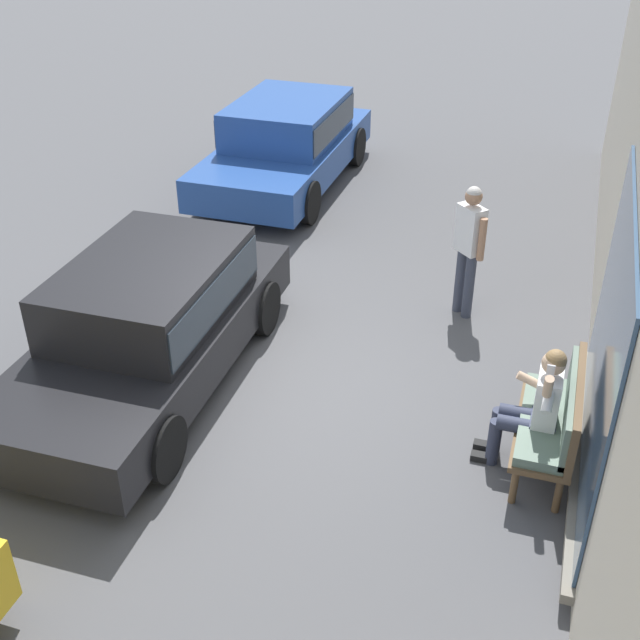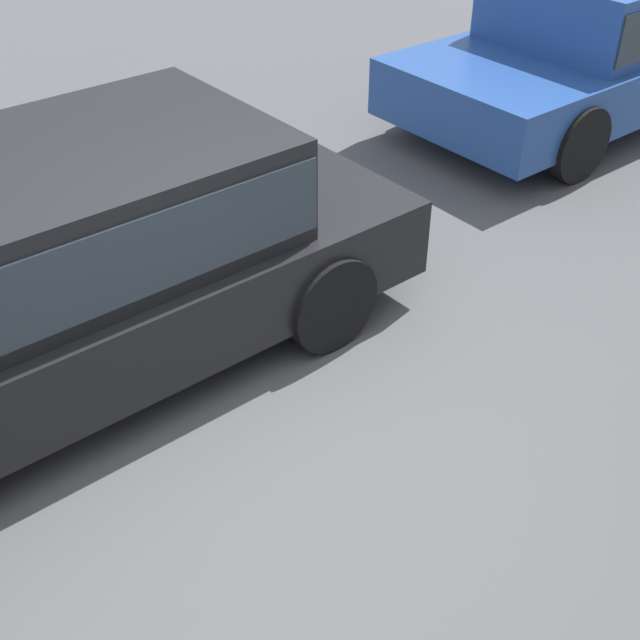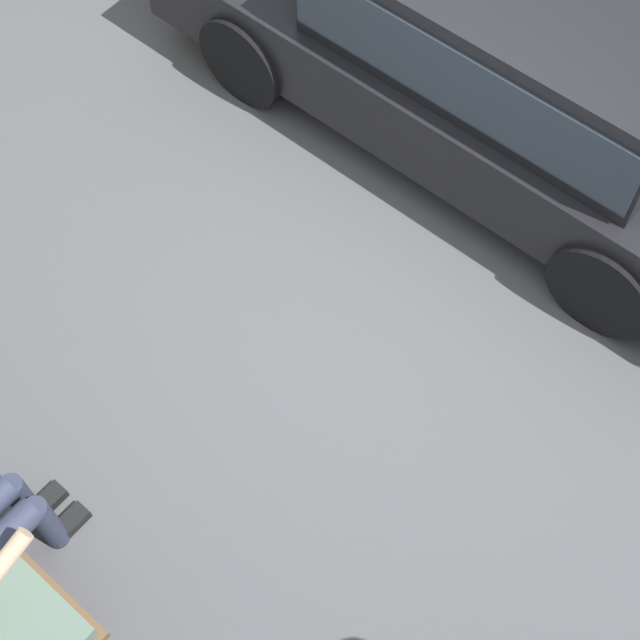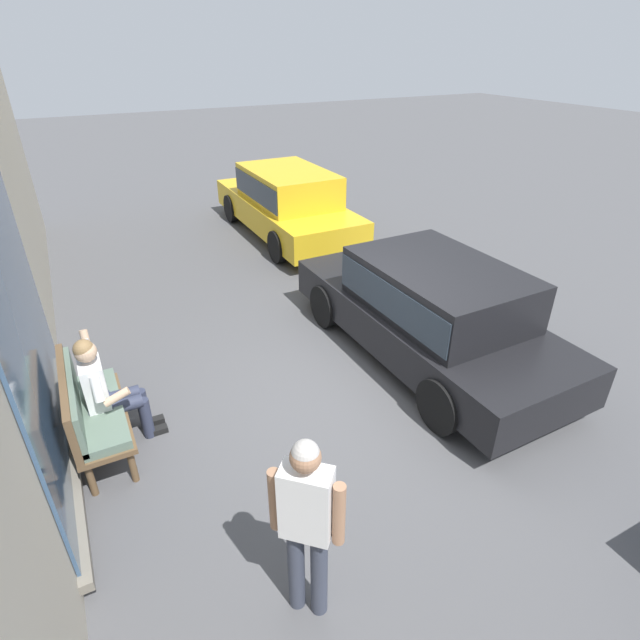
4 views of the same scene
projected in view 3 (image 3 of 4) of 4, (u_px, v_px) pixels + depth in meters
ground_plane at (392, 290)px, 5.94m from camera, size 60.00×60.00×0.00m
parked_car_mid at (513, 38)px, 5.88m from camera, size 4.42×1.91×1.43m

